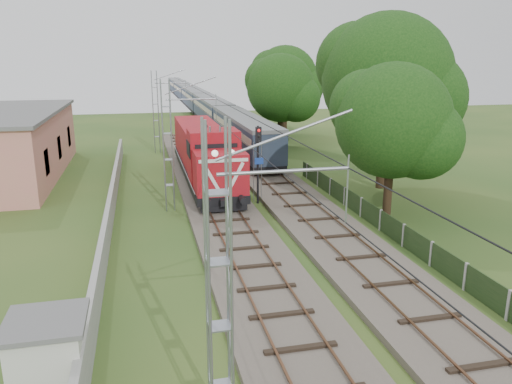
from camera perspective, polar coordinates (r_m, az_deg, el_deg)
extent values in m
plane|color=#26491B|center=(20.93, 0.78, -10.98)|extent=(140.00, 140.00, 0.00)
cube|color=#6B6054|center=(27.20, -2.74, -4.35)|extent=(4.20, 70.00, 0.30)
cube|color=black|center=(27.13, -2.75, -3.95)|extent=(2.40, 70.00, 0.10)
cube|color=brown|center=(26.98, -4.53, -3.92)|extent=(0.08, 70.00, 0.05)
cube|color=brown|center=(27.26, -0.99, -3.67)|extent=(0.08, 70.00, 0.05)
cube|color=#6B6054|center=(40.44, 0.91, 2.18)|extent=(4.20, 80.00, 0.30)
cube|color=black|center=(40.39, 0.91, 2.45)|extent=(2.40, 80.00, 0.10)
cube|color=brown|center=(40.19, -0.26, 2.50)|extent=(0.08, 80.00, 0.05)
cube|color=brown|center=(40.59, 2.08, 2.61)|extent=(0.08, 80.00, 0.05)
cylinder|color=gray|center=(10.95, 3.26, 2.40)|extent=(3.00, 0.08, 0.08)
cylinder|color=gray|center=(30.49, -7.45, 10.47)|extent=(3.00, 0.08, 0.08)
cylinder|color=gray|center=(50.39, -9.81, 12.17)|extent=(3.00, 0.08, 0.08)
cylinder|color=black|center=(30.81, -4.56, 8.16)|extent=(0.03, 70.00, 0.03)
cylinder|color=black|center=(30.68, -4.61, 10.57)|extent=(0.03, 70.00, 0.03)
cube|color=#9E9E99|center=(31.47, -16.16, -1.08)|extent=(0.25, 40.00, 1.50)
cube|color=#CD706E|center=(44.04, -26.73, 4.75)|extent=(8.00, 20.00, 5.00)
cube|color=#606060|center=(43.72, -27.14, 8.09)|extent=(8.40, 20.40, 0.25)
cube|color=black|center=(37.49, -22.86, 3.15)|extent=(0.10, 1.60, 1.80)
cube|color=black|center=(43.32, -21.60, 4.75)|extent=(0.10, 1.60, 1.80)
cube|color=black|center=(49.19, -20.64, 5.97)|extent=(0.10, 1.60, 1.80)
cube|color=black|center=(26.12, 16.52, -4.77)|extent=(0.05, 32.00, 1.15)
cube|color=#9E9E99|center=(39.30, 5.87, 2.39)|extent=(0.12, 0.12, 1.20)
cube|color=black|center=(38.02, -5.92, 2.63)|extent=(3.20, 18.12, 0.53)
cube|color=black|center=(32.45, -4.58, -0.10)|extent=(2.35, 3.84, 0.53)
cube|color=black|center=(43.78, -6.88, 3.83)|extent=(2.35, 3.84, 0.53)
cube|color=black|center=(29.54, -3.68, -1.83)|extent=(2.77, 0.27, 0.37)
cube|color=#9E1115|center=(30.22, -4.13, 2.31)|extent=(3.09, 2.66, 2.45)
sphere|color=white|center=(28.63, -4.72, 4.42)|extent=(0.38, 0.38, 0.38)
sphere|color=white|center=(28.78, -2.83, 4.51)|extent=(0.38, 0.38, 0.38)
cube|color=silver|center=(28.83, -5.06, 1.56)|extent=(1.07, 0.06, 1.78)
cube|color=silver|center=(29.05, -2.35, 1.71)|extent=(1.07, 0.06, 1.78)
cube|color=silver|center=(28.71, -3.74, 3.60)|extent=(2.88, 0.06, 0.19)
cube|color=#9E1115|center=(32.65, -4.86, 4.12)|extent=(3.20, 2.56, 3.41)
cube|color=black|center=(31.29, -4.54, 4.64)|extent=(2.66, 0.06, 0.96)
cube|color=#9E1115|center=(40.25, -6.45, 5.71)|extent=(2.98, 12.90, 2.77)
cylinder|color=black|center=(36.83, -5.92, 7.28)|extent=(0.47, 0.47, 0.43)
cylinder|color=gray|center=(31.47, -5.29, 7.14)|extent=(0.13, 0.13, 0.37)
cylinder|color=gray|center=(31.56, -4.13, 7.19)|extent=(0.13, 0.13, 0.37)
cube|color=black|center=(48.09, -1.43, 5.13)|extent=(2.69, 20.40, 0.46)
cube|color=#2D384B|center=(47.85, -1.44, 6.88)|extent=(2.78, 20.40, 2.50)
cube|color=#BDB292|center=(47.79, -1.44, 7.43)|extent=(2.82, 19.58, 0.70)
cube|color=slate|center=(47.67, -1.45, 8.53)|extent=(2.83, 20.40, 0.32)
cube|color=black|center=(68.89, -5.05, 8.11)|extent=(2.69, 20.40, 0.46)
cube|color=#2D384B|center=(68.73, -5.08, 9.34)|extent=(2.78, 20.40, 2.50)
cube|color=#BDB292|center=(68.68, -5.09, 9.72)|extent=(2.82, 19.58, 0.70)
cube|color=slate|center=(68.60, -5.10, 10.49)|extent=(2.83, 20.40, 0.32)
cube|color=black|center=(89.94, -7.00, 9.69)|extent=(2.69, 20.40, 0.46)
cube|color=#2D384B|center=(89.81, -7.03, 10.63)|extent=(2.78, 20.40, 2.50)
cube|color=#BDB292|center=(89.78, -7.04, 10.93)|extent=(2.82, 19.58, 0.70)
cube|color=slate|center=(89.72, -7.06, 11.52)|extent=(2.83, 20.40, 0.32)
cube|color=black|center=(111.09, -8.22, 10.66)|extent=(2.69, 20.40, 0.46)
cube|color=#2D384B|center=(110.99, -8.25, 11.43)|extent=(2.78, 20.40, 2.50)
cube|color=#BDB292|center=(110.96, -8.26, 11.67)|extent=(2.82, 19.58, 0.70)
cube|color=slate|center=(110.92, -8.28, 12.14)|extent=(2.83, 20.40, 0.32)
cube|color=black|center=(132.30, -9.06, 11.32)|extent=(2.69, 20.40, 0.46)
cube|color=#2D384B|center=(132.22, -9.08, 11.96)|extent=(2.78, 20.40, 2.50)
cube|color=#BDB292|center=(132.20, -9.09, 12.16)|extent=(2.82, 19.58, 0.70)
cube|color=slate|center=(132.15, -9.11, 12.57)|extent=(2.83, 20.40, 0.32)
cylinder|color=black|center=(31.96, 0.21, 3.07)|extent=(0.14, 0.14, 5.07)
cube|color=black|center=(31.46, 0.28, 6.44)|extent=(0.36, 0.23, 1.11)
sphere|color=red|center=(31.30, 0.33, 7.05)|extent=(0.18, 0.18, 0.18)
sphere|color=black|center=(31.35, 0.33, 6.41)|extent=(0.18, 0.18, 0.18)
sphere|color=black|center=(31.40, 0.33, 5.77)|extent=(0.18, 0.18, 0.18)
cube|color=#193A97|center=(31.79, 0.35, 3.56)|extent=(0.56, 0.07, 0.41)
cube|color=silver|center=(15.84, -22.56, -17.15)|extent=(1.91, 1.91, 2.10)
cube|color=#606060|center=(15.29, -23.00, -13.50)|extent=(2.20, 2.20, 0.14)
cylinder|color=#352116|center=(30.44, 14.90, 0.96)|extent=(0.51, 0.51, 4.05)
sphere|color=black|center=(29.79, 15.38, 7.84)|extent=(6.63, 6.63, 6.63)
sphere|color=black|center=(29.72, 18.42, 5.80)|extent=(4.64, 4.64, 4.64)
sphere|color=black|center=(30.22, 12.47, 9.53)|extent=(4.31, 4.31, 4.31)
cylinder|color=#352116|center=(37.03, 14.22, 4.63)|extent=(0.62, 0.62, 5.52)
sphere|color=black|center=(36.49, 14.73, 12.39)|extent=(9.03, 9.03, 9.03)
sphere|color=black|center=(36.26, 18.17, 10.13)|extent=(6.32, 6.32, 6.32)
sphere|color=black|center=(37.20, 11.47, 14.17)|extent=(5.87, 5.87, 5.87)
cylinder|color=#352116|center=(53.73, 2.79, 7.58)|extent=(0.61, 0.61, 4.34)
sphere|color=black|center=(53.36, 2.85, 11.79)|extent=(7.11, 7.11, 7.11)
sphere|color=black|center=(52.81, 4.66, 10.65)|extent=(4.98, 4.98, 4.98)
sphere|color=black|center=(54.20, 1.19, 12.69)|extent=(4.62, 4.62, 4.62)
cylinder|color=#352116|center=(62.11, 3.28, 8.80)|extent=(0.64, 0.64, 4.79)
sphere|color=black|center=(61.78, 3.34, 12.82)|extent=(7.84, 7.84, 7.84)
sphere|color=black|center=(61.18, 5.08, 11.74)|extent=(5.49, 5.49, 5.49)
sphere|color=black|center=(62.71, 1.75, 13.67)|extent=(5.10, 5.10, 5.10)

